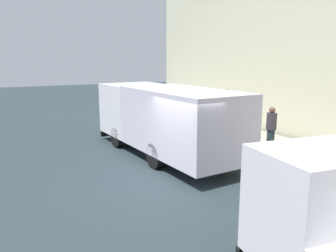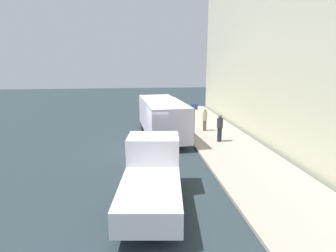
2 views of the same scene
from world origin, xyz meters
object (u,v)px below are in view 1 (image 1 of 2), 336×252
large_utility_truck (164,117)px  pedestrian_standing (271,129)px  street_sign_post (226,115)px  pedestrian_walking (221,119)px  traffic_cone_orange (174,121)px

large_utility_truck → pedestrian_standing: bearing=-33.2°
large_utility_truck → street_sign_post: (2.05, -1.15, 0.07)m
pedestrian_walking → pedestrian_standing: size_ratio=0.94×
traffic_cone_orange → street_sign_post: (-0.40, -4.92, 1.07)m
street_sign_post → traffic_cone_orange: bearing=85.3°
pedestrian_standing → traffic_cone_orange: (-1.12, 5.73, -0.56)m
traffic_cone_orange → large_utility_truck: bearing=-123.1°
pedestrian_walking → traffic_cone_orange: (-0.87, 2.84, -0.51)m
street_sign_post → pedestrian_walking: bearing=58.6°
large_utility_truck → pedestrian_walking: large_utility_truck is taller
pedestrian_standing → traffic_cone_orange: size_ratio=2.39×
traffic_cone_orange → street_sign_post: size_ratio=0.30×
pedestrian_walking → street_sign_post: bearing=54.1°
pedestrian_standing → street_sign_post: street_sign_post is taller
large_utility_truck → street_sign_post: 2.35m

